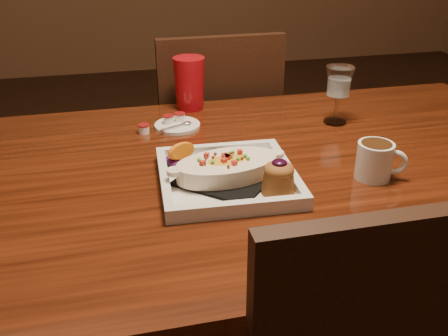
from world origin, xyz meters
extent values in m
cube|color=#63240E|center=(0.00, 0.00, 0.73)|extent=(1.50, 0.90, 0.04)
cylinder|color=black|center=(-0.67, 0.37, 0.35)|extent=(0.07, 0.07, 0.71)
cylinder|color=black|center=(0.67, 0.37, 0.35)|extent=(0.07, 0.07, 0.71)
cube|color=black|center=(0.00, 0.70, 0.45)|extent=(0.42, 0.42, 0.04)
cylinder|color=black|center=(0.17, 0.87, 0.23)|extent=(0.04, 0.04, 0.45)
cylinder|color=black|center=(-0.17, 0.87, 0.23)|extent=(0.04, 0.04, 0.45)
cylinder|color=black|center=(0.17, 0.53, 0.23)|extent=(0.04, 0.04, 0.45)
cylinder|color=black|center=(-0.17, 0.53, 0.23)|extent=(0.04, 0.04, 0.45)
cube|color=black|center=(0.00, 0.51, 0.70)|extent=(0.40, 0.03, 0.46)
cube|color=white|center=(-0.12, -0.06, 0.76)|extent=(0.29, 0.29, 0.01)
cube|color=black|center=(-0.12, -0.06, 0.77)|extent=(0.25, 0.25, 0.01)
ellipsoid|color=gold|center=(-0.12, -0.06, 0.79)|extent=(0.20, 0.12, 0.04)
ellipsoid|color=#581453|center=(-0.21, 0.03, 0.77)|extent=(0.07, 0.07, 0.02)
cone|color=#9D5E27|center=(-0.04, -0.15, 0.79)|extent=(0.07, 0.07, 0.05)
ellipsoid|color=#9D5E27|center=(-0.04, -0.15, 0.81)|extent=(0.06, 0.06, 0.03)
ellipsoid|color=black|center=(-0.04, -0.15, 0.83)|extent=(0.03, 0.03, 0.01)
cylinder|color=white|center=(0.19, -0.11, 0.79)|extent=(0.08, 0.08, 0.08)
cylinder|color=#331D0E|center=(0.19, -0.11, 0.82)|extent=(0.06, 0.06, 0.02)
torus|color=white|center=(0.23, -0.13, 0.79)|extent=(0.06, 0.03, 0.06)
cylinder|color=silver|center=(0.24, 0.20, 0.75)|extent=(0.06, 0.06, 0.01)
cylinder|color=silver|center=(0.24, 0.20, 0.79)|extent=(0.01, 0.01, 0.07)
cone|color=silver|center=(0.24, 0.20, 0.86)|extent=(0.07, 0.07, 0.08)
cylinder|color=white|center=(-0.18, 0.27, 0.75)|extent=(0.12, 0.12, 0.01)
cylinder|color=white|center=(-0.20, 0.28, 0.77)|extent=(0.03, 0.03, 0.02)
cylinder|color=maroon|center=(-0.20, 0.28, 0.78)|extent=(0.03, 0.03, 0.00)
cylinder|color=white|center=(-0.17, 0.29, 0.77)|extent=(0.03, 0.03, 0.02)
cylinder|color=maroon|center=(-0.17, 0.29, 0.78)|extent=(0.03, 0.03, 0.00)
cylinder|color=white|center=(-0.27, 0.25, 0.76)|extent=(0.03, 0.03, 0.02)
cylinder|color=maroon|center=(-0.27, 0.25, 0.77)|extent=(0.03, 0.03, 0.00)
cone|color=#AB0C15|center=(-0.12, 0.40, 0.82)|extent=(0.09, 0.09, 0.15)
camera|label=1|loc=(-0.34, -0.96, 1.26)|focal=40.00mm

